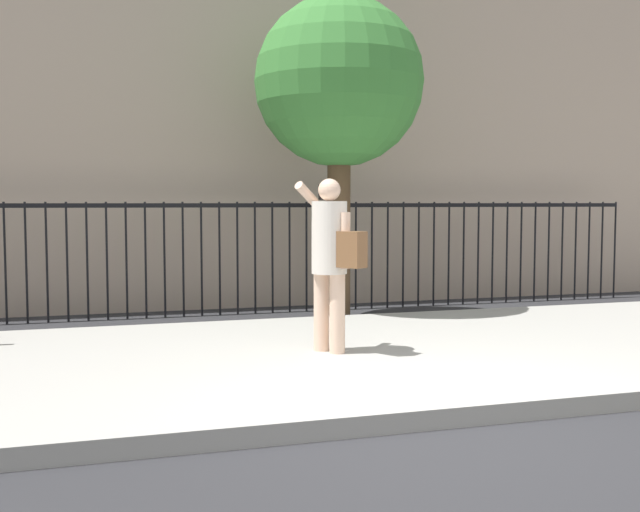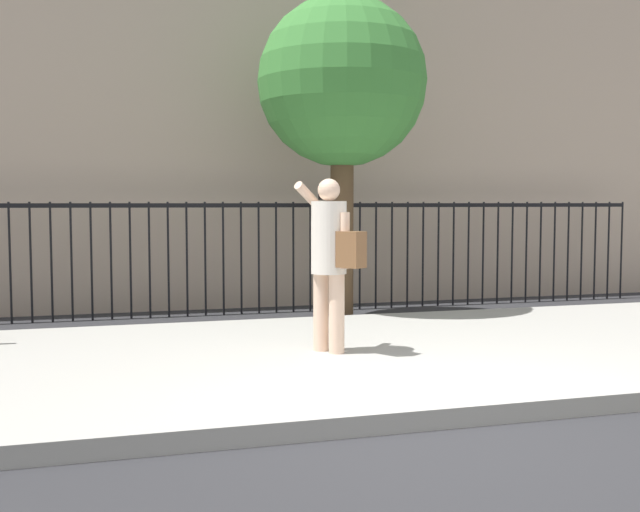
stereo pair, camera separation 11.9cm
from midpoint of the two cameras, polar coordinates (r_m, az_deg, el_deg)
ground_plane at (r=5.54m, az=9.40°, el=-12.68°), size 60.00×60.00×0.00m
sidewalk at (r=7.50m, az=1.78°, el=-7.62°), size 28.00×4.40×0.15m
building_facade at (r=13.81m, az=-7.13°, el=17.05°), size 28.00×4.00×9.42m
iron_fence at (r=10.92m, az=-4.55°, el=1.03°), size 12.03×0.04×1.60m
pedestrian_on_phone at (r=7.26m, az=0.39°, el=0.30°), size 0.62×0.72×1.67m
street_tree_near at (r=10.24m, az=1.10°, el=12.70°), size 2.23×2.23×4.29m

